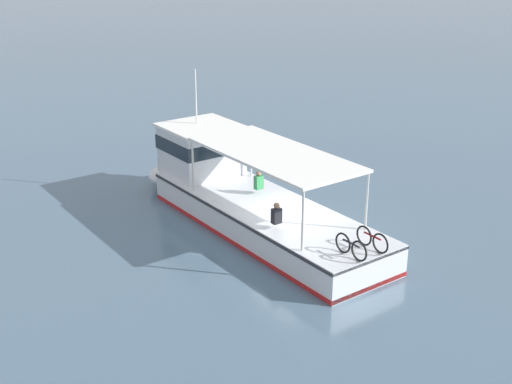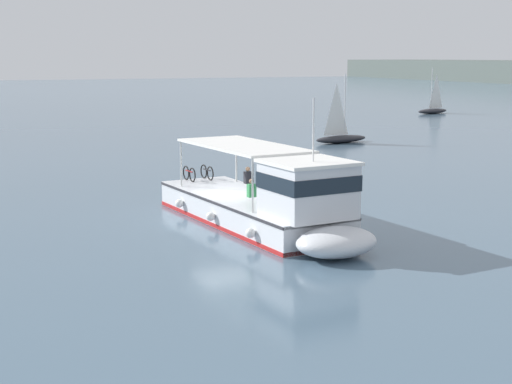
% 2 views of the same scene
% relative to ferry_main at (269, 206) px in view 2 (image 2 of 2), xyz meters
% --- Properties ---
extents(ground_plane, '(400.00, 400.00, 0.00)m').
position_rel_ferry_main_xyz_m(ground_plane, '(-2.66, -0.80, -1.01)').
color(ground_plane, slate).
extents(ferry_main, '(13.01, 4.49, 5.32)m').
position_rel_ferry_main_xyz_m(ferry_main, '(0.00, 0.00, 0.00)').
color(ferry_main, silver).
rests_on(ferry_main, ground).
extents(sailboat_near_starboard, '(2.50, 5.00, 5.40)m').
position_rel_ferry_main_xyz_m(sailboat_near_starboard, '(-49.15, 43.27, -0.47)').
color(sailboat_near_starboard, '#232328').
rests_on(sailboat_near_starboard, ground).
extents(sailboat_mid_channel, '(2.11, 4.96, 5.40)m').
position_rel_ferry_main_xyz_m(sailboat_mid_channel, '(-26.07, 17.82, -0.47)').
color(sailboat_mid_channel, '#232328').
rests_on(sailboat_mid_channel, ground).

